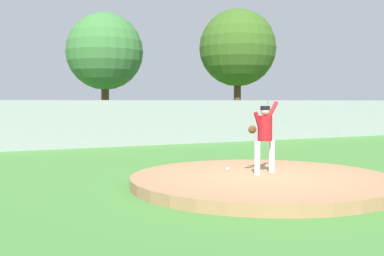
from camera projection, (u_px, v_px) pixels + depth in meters
name	position (u px, v px, depth m)	size (l,w,h in m)	color
ground_plane	(159.00, 157.00, 15.68)	(80.00, 80.00, 0.00)	#427A33
asphalt_strip	(95.00, 139.00, 23.32)	(44.00, 7.00, 0.01)	#2B2B2D
pitchers_mound	(262.00, 181.00, 10.29)	(5.72, 5.72, 0.23)	#99704C
pitcher_youth	(264.00, 132.00, 10.55)	(0.79, 0.32, 1.62)	silver
baseball	(227.00, 169.00, 11.02)	(0.07, 0.07, 0.07)	white
chainlink_fence	(122.00, 123.00, 19.22)	(35.61, 0.07, 1.99)	gray
parked_car_burgundy	(260.00, 120.00, 27.43)	(2.20, 4.53, 1.54)	maroon
parked_car_silver	(9.00, 123.00, 21.28)	(1.91, 4.52, 1.82)	#B7BABF
parked_car_charcoal	(191.00, 120.00, 25.38)	(1.94, 4.15, 1.76)	#232328
tree_bushy_near	(105.00, 52.00, 30.96)	(5.03, 5.03, 7.62)	#4C331E
tree_broad_right	(238.00, 48.00, 36.57)	(5.94, 5.94, 8.95)	#4C331E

